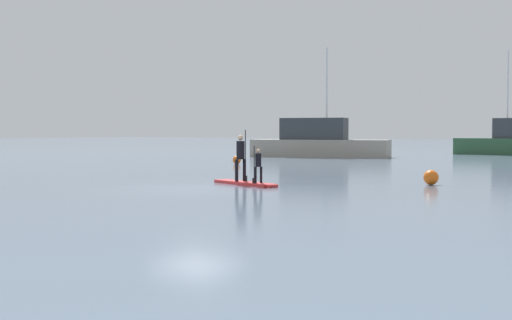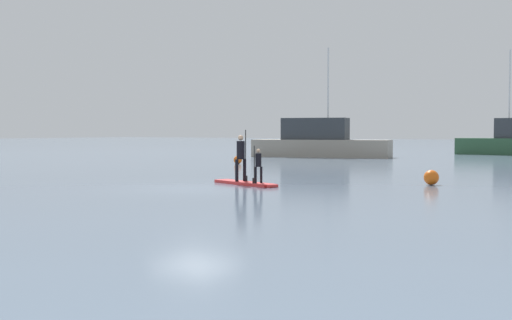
{
  "view_description": "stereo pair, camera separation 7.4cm",
  "coord_description": "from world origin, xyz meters",
  "views": [
    {
      "loc": [
        13.09,
        -16.54,
        1.85
      ],
      "look_at": [
        1.55,
        1.09,
        0.92
      ],
      "focal_mm": 46.7,
      "sensor_mm": 36.0,
      "label": 1
    },
    {
      "loc": [
        13.15,
        -16.49,
        1.85
      ],
      "look_at": [
        1.55,
        1.09,
        0.92
      ],
      "focal_mm": 46.7,
      "sensor_mm": 36.0,
      "label": 2
    }
  ],
  "objects": [
    {
      "name": "mooring_buoy_near",
      "position": [
        5.72,
        5.59,
        0.26
      ],
      "size": [
        0.51,
        0.51,
        0.51
      ],
      "primitive_type": "sphere",
      "color": "orange",
      "rests_on": "ground"
    },
    {
      "name": "fishing_boat_white_large",
      "position": [
        -8.7,
        24.68,
        1.02
      ],
      "size": [
        9.85,
        4.6,
        7.58
      ],
      "color": "#9E9384",
      "rests_on": "ground"
    },
    {
      "name": "ground_plane",
      "position": [
        0.0,
        0.0,
        0.0
      ],
      "size": [
        240.0,
        240.0,
        0.0
      ],
      "primitive_type": "plane",
      "color": "slate"
    },
    {
      "name": "fishing_boat_green_midground",
      "position": [
        1.6,
        36.3,
        1.02
      ],
      "size": [
        7.8,
        2.3,
        7.96
      ],
      "color": "#2D5638",
      "rests_on": "ground"
    },
    {
      "name": "paddler_adult",
      "position": [
        0.1,
        2.34,
        1.01
      ],
      "size": [
        0.36,
        0.48,
        1.78
      ],
      "color": "black",
      "rests_on": "paddleboard_near"
    },
    {
      "name": "paddleboard_near",
      "position": [
        0.37,
        2.24,
        0.05
      ],
      "size": [
        3.02,
        1.47,
        0.1
      ],
      "color": "red",
      "rests_on": "ground"
    },
    {
      "name": "mooring_buoy_far",
      "position": [
        -7.88,
        13.56,
        0.23
      ],
      "size": [
        0.46,
        0.46,
        0.46
      ],
      "primitive_type": "sphere",
      "color": "orange",
      "rests_on": "ground"
    },
    {
      "name": "paddler_child_solo",
      "position": [
        1.04,
        1.99,
        0.74
      ],
      "size": [
        0.26,
        0.38,
        1.25
      ],
      "color": "black",
      "rests_on": "paddleboard_near"
    }
  ]
}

